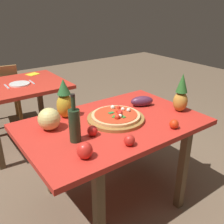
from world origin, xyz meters
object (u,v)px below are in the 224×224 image
(pineapple_right, at_px, (64,100))
(bell_pepper, at_px, (85,150))
(tomato_by_bottle, at_px, (174,124))
(dinner_plate, at_px, (20,84))
(background_table, at_px, (18,93))
(pineapple_left, at_px, (181,95))
(tomato_near_board, at_px, (92,131))
(knife_utensil, at_px, (32,82))
(pizza, at_px, (116,115))
(tomato_at_corner, at_px, (129,140))
(wine_bottle, at_px, (75,124))
(dining_chair, at_px, (3,92))
(napkin_folded, at_px, (33,74))
(pizza_board, at_px, (116,118))
(display_table, at_px, (113,132))
(eggplant, at_px, (142,101))
(fork_utensil, at_px, (7,87))
(melon, at_px, (49,119))

(pineapple_right, bearing_deg, bell_pepper, -105.91)
(tomato_by_bottle, distance_m, dinner_plate, 1.81)
(background_table, distance_m, pineapple_left, 1.82)
(tomato_near_board, bearing_deg, knife_utensil, 86.07)
(pizza, bearing_deg, tomato_by_bottle, -54.98)
(dinner_plate, bearing_deg, knife_utensil, 0.00)
(background_table, relative_size, pizza, 2.74)
(tomato_at_corner, bearing_deg, wine_bottle, 134.73)
(tomato_by_bottle, bearing_deg, bell_pepper, 175.61)
(background_table, relative_size, dining_chair, 1.22)
(napkin_folded, bearing_deg, background_table, -134.62)
(tomato_near_board, distance_m, tomato_by_bottle, 0.59)
(tomato_by_bottle, bearing_deg, pizza_board, 125.30)
(display_table, height_order, wine_bottle, wine_bottle)
(pizza, distance_m, bell_pepper, 0.55)
(eggplant, xyz_separation_m, fork_utensil, (-0.82, 1.26, -0.04))
(dining_chair, relative_size, tomato_near_board, 11.56)
(dining_chair, xyz_separation_m, dinner_plate, (0.04, -0.69, 0.28))
(pineapple_right, bearing_deg, wine_bottle, -107.26)
(display_table, relative_size, knife_utensil, 7.68)
(wine_bottle, bearing_deg, pizza, 13.73)
(tomato_by_bottle, relative_size, fork_utensil, 0.38)
(display_table, xyz_separation_m, pineapple_left, (0.58, -0.16, 0.23))
(knife_utensil, relative_size, napkin_folded, 1.29)
(pineapple_right, relative_size, tomato_near_board, 4.27)
(background_table, bearing_deg, bell_pepper, -94.05)
(background_table, distance_m, pizza, 1.44)
(pizza_board, distance_m, wine_bottle, 0.44)
(background_table, relative_size, napkin_folded, 7.43)
(pineapple_right, distance_m, melon, 0.23)
(pineapple_right, relative_size, bell_pepper, 2.96)
(pineapple_right, bearing_deg, dining_chair, 92.31)
(tomato_by_bottle, distance_m, fork_utensil, 1.86)
(fork_utensil, bearing_deg, melon, -90.07)
(background_table, bearing_deg, napkin_folded, 45.38)
(napkin_folded, bearing_deg, fork_utensil, -141.09)
(wine_bottle, xyz_separation_m, bell_pepper, (-0.05, -0.21, -0.07))
(pizza, height_order, napkin_folded, pizza)
(dining_chair, distance_m, tomato_by_bottle, 2.50)
(pineapple_right, bearing_deg, pizza_board, -44.27)
(wine_bottle, relative_size, tomato_by_bottle, 4.79)
(display_table, height_order, pizza, pizza)
(display_table, height_order, background_table, same)
(napkin_folded, bearing_deg, pineapple_left, -72.35)
(pizza_board, distance_m, melon, 0.51)
(pizza_board, bearing_deg, knife_utensil, 97.49)
(display_table, xyz_separation_m, pizza, (0.04, 0.02, 0.12))
(tomato_by_bottle, height_order, napkin_folded, tomato_by_bottle)
(fork_utensil, relative_size, napkin_folded, 1.29)
(melon, bearing_deg, pizza_board, -18.27)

